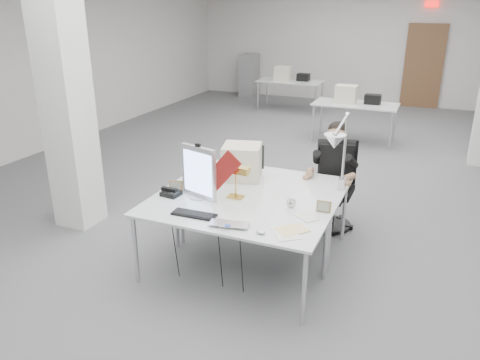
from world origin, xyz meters
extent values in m
cube|color=#545457|center=(0.00, 0.00, -0.01)|extent=(10.00, 14.00, 0.02)
cube|color=silver|center=(0.00, 7.01, 1.60)|extent=(10.00, 0.02, 3.20)
cube|color=silver|center=(-5.01, 0.00, 1.60)|extent=(0.02, 14.00, 3.20)
cube|color=white|center=(-2.30, -2.00, 1.60)|extent=(0.45, 0.45, 3.20)
cube|color=brown|center=(1.20, 6.94, 1.05)|extent=(0.95, 0.08, 2.10)
cube|color=red|center=(1.20, 6.90, 2.55)|extent=(0.32, 0.06, 0.16)
cube|color=silver|center=(0.00, -2.50, 0.74)|extent=(1.80, 0.90, 0.02)
cube|color=silver|center=(0.00, -1.60, 0.74)|extent=(1.80, 0.90, 0.02)
cube|color=silver|center=(0.20, 3.00, 0.74)|extent=(1.60, 0.80, 0.02)
cube|color=silver|center=(-1.80, 5.20, 0.74)|extent=(1.60, 0.80, 0.02)
cube|color=gray|center=(-3.50, 6.65, 0.60)|extent=(0.45, 0.55, 1.20)
cube|color=silver|center=(-0.44, -2.30, 1.02)|extent=(0.43, 0.16, 0.53)
cube|color=maroon|center=(-0.17, -2.33, 1.08)|extent=(0.43, 0.02, 0.46)
cube|color=black|center=(-0.28, -2.71, 0.77)|extent=(0.42, 0.16, 0.02)
imported|color=silver|center=(0.12, -2.83, 0.77)|extent=(0.39, 0.29, 0.03)
ellipsoid|color=silver|center=(0.42, -2.81, 0.77)|extent=(0.10, 0.09, 0.03)
cube|color=black|center=(-0.73, -2.37, 0.78)|extent=(0.19, 0.18, 0.04)
cube|color=#A27D46|center=(-0.74, -2.24, 0.81)|extent=(0.15, 0.08, 0.11)
cube|color=olive|center=(0.80, -2.16, 0.81)|extent=(0.14, 0.04, 0.11)
cylinder|color=#BCBDC2|center=(0.49, -2.18, 0.81)|extent=(0.10, 0.04, 0.09)
cube|color=white|center=(0.61, -2.71, 0.76)|extent=(0.33, 0.35, 0.01)
cube|color=#F0D28F|center=(0.64, -2.64, 0.76)|extent=(0.32, 0.32, 0.01)
cube|color=silver|center=(0.69, -2.34, 0.76)|extent=(0.26, 0.24, 0.01)
cube|color=beige|center=(-0.25, -1.63, 0.95)|extent=(0.49, 0.48, 0.38)
camera|label=1|loc=(1.64, -6.16, 2.61)|focal=35.00mm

